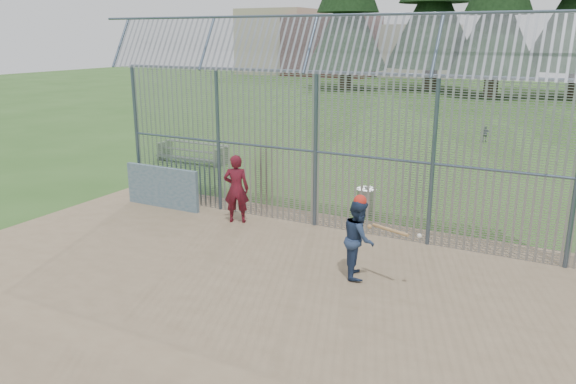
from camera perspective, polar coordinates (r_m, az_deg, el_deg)
The scene contains 11 objects.
ground at distance 12.05m, azimuth -4.50°, elevation -8.26°, with size 120.00×120.00×0.00m, color #2D511E.
dirt_infield at distance 11.66m, azimuth -5.82°, elevation -9.08°, with size 14.00×10.00×0.02m, color #756047.
dugout_wall at distance 16.66m, azimuth -12.64°, elevation 0.49°, with size 2.50×0.12×1.20m, color #38566B.
batter at distance 11.65m, azimuth 7.20°, elevation -4.71°, with size 0.80×0.62×1.65m, color navy.
onlooker at distance 14.94m, azimuth -5.27°, elevation 0.33°, with size 0.67×0.44×1.84m, color maroon.
bg_kid_seated at distance 27.84m, azimuth 19.40°, elevation 5.56°, with size 0.47×0.20×0.80m, color slate.
batting_gear at distance 11.34m, azimuth 8.01°, elevation -1.55°, with size 1.47×0.46×0.63m.
trash_can at distance 15.87m, azimuth 7.93°, elevation -0.93°, with size 0.56×0.56×0.82m.
bleacher at distance 22.58m, azimuth -9.66°, elevation 4.06°, with size 3.00×0.95×0.72m.
backstop_fence at distance 13.59m, azimuth 9.64°, elevation 4.79°, with size 20.09×0.81×5.30m.
distant_buildings at distance 71.93m, azimuth 4.10°, elevation 14.65°, with size 26.50×10.50×8.00m.
Camera 1 is at (5.95, -9.26, 4.89)m, focal length 35.00 mm.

